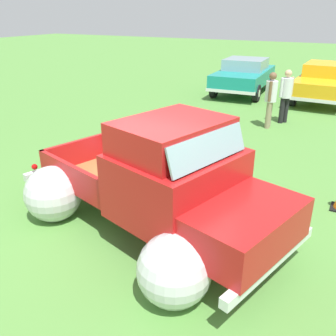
{
  "coord_description": "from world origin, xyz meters",
  "views": [
    {
      "loc": [
        2.7,
        -4.42,
        3.29
      ],
      "look_at": [
        0.0,
        0.72,
        0.76
      ],
      "focal_mm": 38.86,
      "sensor_mm": 36.0,
      "label": 1
    }
  ],
  "objects": [
    {
      "name": "lane_cone_0",
      "position": [
        -0.35,
        2.5,
        0.31
      ],
      "size": [
        0.36,
        0.36,
        0.63
      ],
      "color": "black",
      "rests_on": "ground"
    },
    {
      "name": "ground_plane",
      "position": [
        0.0,
        0.0,
        0.0
      ],
      "size": [
        80.0,
        80.0,
        0.0
      ],
      "primitive_type": "plane",
      "color": "#548C3D"
    },
    {
      "name": "vintage_pickup_truck",
      "position": [
        0.37,
        -0.11,
        0.76
      ],
      "size": [
        4.97,
        3.71,
        1.96
      ],
      "rotation": [
        0.0,
        0.0,
        -0.29
      ],
      "color": "black",
      "rests_on": "ground"
    },
    {
      "name": "spectator_0",
      "position": [
        0.72,
        7.19,
        0.94
      ],
      "size": [
        0.47,
        0.49,
        1.65
      ],
      "rotation": [
        0.0,
        0.0,
        5.7
      ],
      "color": "black",
      "rests_on": "ground"
    },
    {
      "name": "show_car_0",
      "position": [
        -1.73,
        10.95,
        0.78
      ],
      "size": [
        2.12,
        4.23,
        1.43
      ],
      "rotation": [
        0.0,
        0.0,
        -1.52
      ],
      "color": "black",
      "rests_on": "ground"
    },
    {
      "name": "spectator_1",
      "position": [
        0.43,
        6.44,
        0.94
      ],
      "size": [
        0.36,
        0.53,
        1.65
      ],
      "rotation": [
        0.0,
        0.0,
        0.06
      ],
      "color": "gray",
      "rests_on": "ground"
    },
    {
      "name": "show_car_1",
      "position": [
        1.45,
        11.0,
        0.78
      ],
      "size": [
        1.92,
        4.41,
        1.43
      ],
      "rotation": [
        0.0,
        0.0,
        -1.6
      ],
      "color": "black",
      "rests_on": "ground"
    }
  ]
}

